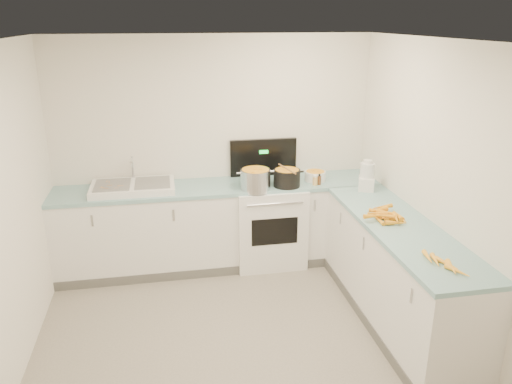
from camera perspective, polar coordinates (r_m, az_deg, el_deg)
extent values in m
cube|color=white|center=(5.58, -4.19, -3.99)|extent=(3.50, 0.60, 0.90)
cube|color=#85B7BD|center=(5.41, -4.31, 0.58)|extent=(3.50, 0.62, 0.04)
cube|color=white|center=(4.75, 15.84, -9.17)|extent=(0.60, 2.20, 0.90)
cube|color=#85B7BD|center=(4.55, 16.37, -3.95)|extent=(0.62, 2.20, 0.04)
cube|color=white|center=(5.64, 1.41, -3.69)|extent=(0.76, 0.65, 0.90)
cube|color=black|center=(5.68, 0.84, 3.99)|extent=(0.76, 0.05, 0.42)
cube|color=white|center=(5.38, -13.89, 0.55)|extent=(0.86, 0.52, 0.07)
cube|color=slate|center=(5.38, -16.10, 0.79)|extent=(0.36, 0.42, 0.01)
cube|color=slate|center=(5.35, -11.74, 1.07)|extent=(0.36, 0.42, 0.01)
cylinder|color=silver|center=(5.54, -13.92, 2.79)|extent=(0.03, 0.03, 0.24)
cylinder|color=silver|center=(5.25, -0.06, 1.38)|extent=(0.36, 0.36, 0.23)
cylinder|color=black|center=(5.35, 3.54, 1.51)|extent=(0.36, 0.36, 0.20)
cylinder|color=#AD7A47|center=(5.31, 3.57, 2.66)|extent=(0.11, 0.39, 0.02)
cylinder|color=white|center=(5.56, 6.78, 1.83)|extent=(0.30, 0.30, 0.11)
cylinder|color=#593319|center=(5.44, 7.24, 1.33)|extent=(0.04, 0.04, 0.10)
cylinder|color=#E5B266|center=(5.42, 6.77, 1.28)|extent=(0.05, 0.05, 0.09)
cube|color=white|center=(5.35, 12.49, 0.97)|extent=(0.22, 0.24, 0.14)
cylinder|color=silver|center=(5.31, 12.60, 2.45)|extent=(0.15, 0.15, 0.15)
cylinder|color=white|center=(5.29, 12.67, 3.40)|extent=(0.09, 0.09, 0.03)
cone|color=#FFA61F|center=(4.56, 13.84, -3.11)|extent=(0.05, 0.20, 0.04)
cone|color=#FFA61F|center=(4.70, 13.62, -2.33)|extent=(0.10, 0.23, 0.05)
cone|color=#FFA61F|center=(4.63, 16.14, -2.91)|extent=(0.07, 0.18, 0.05)
cone|color=#FFA61F|center=(4.52, 15.70, -3.41)|extent=(0.19, 0.09, 0.05)
cone|color=#FFA61F|center=(4.65, 14.79, -2.74)|extent=(0.21, 0.14, 0.04)
cone|color=#FFA61F|center=(4.63, 14.66, -2.84)|extent=(0.17, 0.11, 0.04)
cone|color=#FFA61F|center=(4.65, 14.56, -2.69)|extent=(0.10, 0.19, 0.05)
cone|color=#FFA61F|center=(4.62, 14.43, -2.84)|extent=(0.18, 0.16, 0.04)
cone|color=#FFA61F|center=(4.67, 13.71, -2.54)|extent=(0.18, 0.10, 0.04)
cone|color=#FFA61F|center=(4.69, 15.88, -2.57)|extent=(0.08, 0.22, 0.05)
cone|color=#FFA61F|center=(4.62, 13.74, -2.39)|extent=(0.18, 0.09, 0.04)
cone|color=#FFA61F|center=(4.54, 13.24, -2.69)|extent=(0.18, 0.05, 0.04)
cone|color=#FFA61F|center=(4.70, 14.10, -2.16)|extent=(0.21, 0.14, 0.04)
cone|color=#FFA61F|center=(4.68, 13.88, -1.99)|extent=(0.18, 0.09, 0.05)
cone|color=#FFA61F|center=(4.77, 14.26, -1.66)|extent=(0.21, 0.08, 0.04)
cone|color=#FFA61F|center=(4.56, 15.70, -2.88)|extent=(0.09, 0.20, 0.05)
cone|color=#FFA61F|center=(4.63, 14.73, -2.31)|extent=(0.18, 0.15, 0.05)
cone|color=#FFA61F|center=(4.56, 14.43, -2.66)|extent=(0.19, 0.11, 0.04)
cone|color=#FFAA26|center=(3.85, 22.02, -8.36)|extent=(0.12, 0.19, 0.04)
cone|color=#FFAA26|center=(3.89, 21.44, -7.99)|extent=(0.09, 0.20, 0.04)
cone|color=#FFAA26|center=(3.93, 20.92, -7.62)|extent=(0.10, 0.20, 0.04)
cone|color=#FFAA26|center=(3.95, 19.82, -7.35)|extent=(0.08, 0.19, 0.04)
cone|color=#FFAA26|center=(3.98, 19.04, -7.03)|extent=(0.07, 0.19, 0.04)
cube|color=tan|center=(5.47, -16.43, 1.10)|extent=(0.01, 0.04, 0.00)
cube|color=tan|center=(5.26, -15.69, 0.44)|extent=(0.05, 0.01, 0.00)
cube|color=tan|center=(5.32, -15.42, 0.69)|extent=(0.02, 0.03, 0.00)
cube|color=tan|center=(5.27, -16.79, 0.42)|extent=(0.05, 0.03, 0.00)
cube|color=tan|center=(5.49, -16.69, 1.17)|extent=(0.01, 0.05, 0.00)
cube|color=tan|center=(5.27, -15.30, 0.48)|extent=(0.02, 0.03, 0.00)
cube|color=tan|center=(5.32, -15.15, 0.72)|extent=(0.05, 0.02, 0.00)
cube|color=tan|center=(5.36, -16.37, 0.74)|extent=(0.05, 0.02, 0.00)
cube|color=tan|center=(5.32, -15.39, 0.70)|extent=(0.04, 0.01, 0.00)
cube|color=tan|center=(5.31, -17.22, 0.50)|extent=(0.04, 0.01, 0.00)
cube|color=tan|center=(5.32, -17.18, 0.53)|extent=(0.02, 0.05, 0.00)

